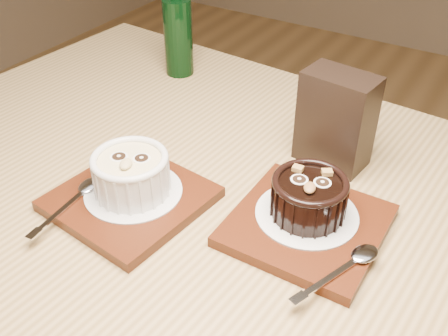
% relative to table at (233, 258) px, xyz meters
% --- Properties ---
extents(table, '(1.26, 0.89, 0.75)m').
position_rel_table_xyz_m(table, '(0.00, 0.00, 0.00)').
color(table, olive).
rests_on(table, ground).
extents(tray_left, '(0.20, 0.20, 0.01)m').
position_rel_table_xyz_m(tray_left, '(-0.12, -0.06, 0.10)').
color(tray_left, '#491D0C').
rests_on(tray_left, table).
extents(doily_left, '(0.13, 0.13, 0.00)m').
position_rel_table_xyz_m(doily_left, '(-0.12, -0.05, 0.11)').
color(doily_left, silver).
rests_on(doily_left, tray_left).
extents(ramekin_white, '(0.10, 0.10, 0.06)m').
position_rel_table_xyz_m(ramekin_white, '(-0.12, -0.05, 0.14)').
color(ramekin_white, silver).
rests_on(ramekin_white, doily_left).
extents(spoon_left, '(0.04, 0.14, 0.01)m').
position_rel_table_xyz_m(spoon_left, '(-0.18, -0.11, 0.11)').
color(spoon_left, silver).
rests_on(spoon_left, tray_left).
extents(tray_right, '(0.18, 0.18, 0.01)m').
position_rel_table_xyz_m(tray_right, '(0.10, 0.02, 0.10)').
color(tray_right, '#491D0C').
rests_on(tray_right, table).
extents(doily_right, '(0.13, 0.13, 0.00)m').
position_rel_table_xyz_m(doily_right, '(0.09, 0.03, 0.11)').
color(doily_right, silver).
rests_on(doily_right, tray_right).
extents(ramekin_dark, '(0.09, 0.09, 0.06)m').
position_rel_table_xyz_m(ramekin_dark, '(0.09, 0.03, 0.14)').
color(ramekin_dark, black).
rests_on(ramekin_dark, doily_right).
extents(spoon_right, '(0.07, 0.13, 0.01)m').
position_rel_table_xyz_m(spoon_right, '(0.17, -0.04, 0.11)').
color(spoon_right, silver).
rests_on(spoon_right, tray_right).
extents(condiment_stand, '(0.11, 0.07, 0.14)m').
position_rel_table_xyz_m(condiment_stand, '(0.06, 0.17, 0.16)').
color(condiment_stand, black).
rests_on(condiment_stand, table).
extents(green_bottle, '(0.05, 0.05, 0.20)m').
position_rel_table_xyz_m(green_bottle, '(-0.30, 0.30, 0.17)').
color(green_bottle, black).
rests_on(green_bottle, table).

